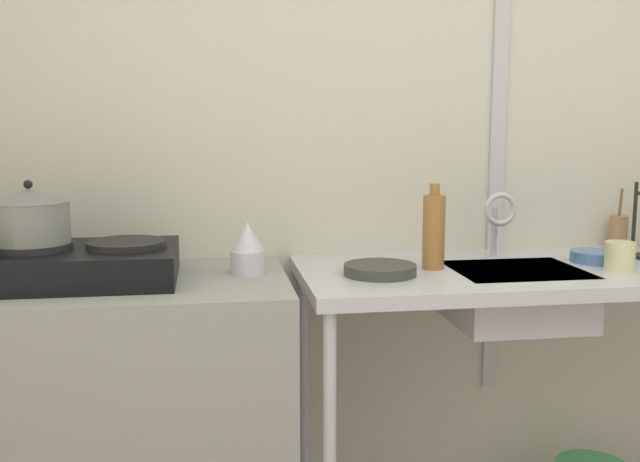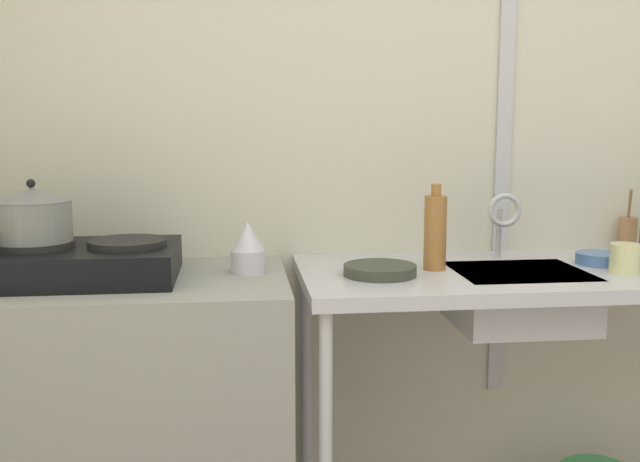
% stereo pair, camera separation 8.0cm
% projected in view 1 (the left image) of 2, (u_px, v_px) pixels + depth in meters
% --- Properties ---
extents(wall_back, '(4.50, 0.10, 2.55)m').
position_uv_depth(wall_back, '(454.00, 133.00, 2.50)').
color(wall_back, beige).
rests_on(wall_back, ground).
extents(wall_metal_strip, '(0.05, 0.01, 2.04)m').
position_uv_depth(wall_metal_strip, '(499.00, 95.00, 2.44)').
color(wall_metal_strip, '#B6B9BE').
extents(counter_concrete, '(1.14, 0.61, 0.88)m').
position_uv_depth(counter_concrete, '(91.00, 430.00, 2.10)').
color(counter_concrete, gray).
rests_on(counter_concrete, ground).
extents(counter_sink, '(1.52, 0.61, 0.88)m').
position_uv_depth(counter_sink, '(545.00, 287.00, 2.25)').
color(counter_sink, '#B6B9BE').
rests_on(counter_sink, ground).
extents(stove, '(0.53, 0.39, 0.11)m').
position_uv_depth(stove, '(80.00, 263.00, 2.02)').
color(stove, black).
rests_on(stove, counter_concrete).
extents(pot_on_left_burner, '(0.21, 0.21, 0.17)m').
position_uv_depth(pot_on_left_burner, '(30.00, 216.00, 1.99)').
color(pot_on_left_burner, slate).
rests_on(pot_on_left_burner, stove).
extents(percolator, '(0.10, 0.10, 0.15)m').
position_uv_depth(percolator, '(248.00, 248.00, 2.12)').
color(percolator, silver).
rests_on(percolator, counter_concrete).
extents(sink_basin, '(0.39, 0.34, 0.17)m').
position_uv_depth(sink_basin, '(516.00, 296.00, 2.21)').
color(sink_basin, '#B6B9BE').
rests_on(sink_basin, counter_sink).
extents(faucet, '(0.11, 0.06, 0.22)m').
position_uv_depth(faucet, '(499.00, 215.00, 2.33)').
color(faucet, '#B6B9BE').
rests_on(faucet, counter_sink).
extents(frying_pan, '(0.21, 0.21, 0.03)m').
position_uv_depth(frying_pan, '(380.00, 270.00, 2.11)').
color(frying_pan, '#34372C').
rests_on(frying_pan, counter_sink).
extents(cup_by_rack, '(0.09, 0.09, 0.09)m').
position_uv_depth(cup_by_rack, '(620.00, 256.00, 2.17)').
color(cup_by_rack, beige).
rests_on(cup_by_rack, counter_sink).
extents(small_bowl_on_drainboard, '(0.14, 0.14, 0.04)m').
position_uv_depth(small_bowl_on_drainboard, '(593.00, 257.00, 2.30)').
color(small_bowl_on_drainboard, '#4B71AE').
rests_on(small_bowl_on_drainboard, counter_sink).
extents(bottle_by_sink, '(0.07, 0.07, 0.26)m').
position_uv_depth(bottle_by_sink, '(434.00, 231.00, 2.19)').
color(bottle_by_sink, '#986430').
rests_on(bottle_by_sink, counter_sink).
extents(utensil_jar, '(0.06, 0.08, 0.22)m').
position_uv_depth(utensil_jar, '(618.00, 232.00, 2.54)').
color(utensil_jar, '#9B6F47').
rests_on(utensil_jar, counter_sink).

